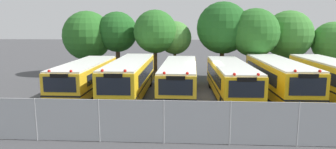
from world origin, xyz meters
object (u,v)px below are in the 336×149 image
(school_bus_2, at_px, (179,78))
(tree_0, at_px, (87,36))
(school_bus_4, at_px, (278,77))
(tree_6, at_px, (290,34))
(tree_1, at_px, (117,32))
(tree_4, at_px, (223,27))
(tree_2, at_px, (156,31))
(tree_7, at_px, (332,42))
(school_bus_3, at_px, (231,79))
(school_bus_0, at_px, (86,77))
(tree_5, at_px, (256,33))
(school_bus_5, at_px, (333,78))
(tree_3, at_px, (176,38))
(school_bus_1, at_px, (130,77))

(school_bus_2, height_order, tree_0, tree_0)
(school_bus_4, bearing_deg, tree_6, -113.54)
(tree_1, distance_m, tree_4, 10.86)
(tree_2, xyz_separation_m, tree_7, (16.93, 0.51, -0.98))
(school_bus_2, bearing_deg, school_bus_3, 175.47)
(tree_0, height_order, tree_7, tree_0)
(tree_2, relative_size, tree_7, 1.21)
(school_bus_2, height_order, school_bus_3, school_bus_3)
(school_bus_2, distance_m, school_bus_4, 7.20)
(school_bus_0, xyz_separation_m, tree_5, (14.03, 6.63, 3.07))
(school_bus_4, bearing_deg, tree_1, -34.01)
(school_bus_5, distance_m, tree_5, 8.55)
(tree_2, bearing_deg, school_bus_3, -51.57)
(school_bus_2, bearing_deg, school_bus_4, -178.36)
(tree_0, height_order, tree_4, tree_4)
(tree_5, bearing_deg, tree_0, 171.63)
(school_bus_0, bearing_deg, tree_3, -127.94)
(tree_1, height_order, tree_7, tree_1)
(school_bus_2, xyz_separation_m, tree_3, (-0.57, 8.33, 2.56))
(school_bus_3, bearing_deg, school_bus_2, -7.16)
(school_bus_5, relative_size, tree_3, 1.96)
(school_bus_1, relative_size, school_bus_4, 1.02)
(tree_3, relative_size, tree_7, 1.01)
(school_bus_0, height_order, tree_3, tree_3)
(school_bus_3, bearing_deg, tree_3, -65.16)
(tree_1, xyz_separation_m, tree_5, (13.63, -2.43, -0.00))
(tree_6, height_order, tree_7, tree_6)
(school_bus_0, bearing_deg, tree_4, -145.58)
(school_bus_5, bearing_deg, tree_1, -29.46)
(school_bus_2, bearing_deg, tree_5, -134.89)
(tree_6, bearing_deg, school_bus_1, -148.25)
(school_bus_1, height_order, school_bus_3, school_bus_1)
(tree_0, distance_m, tree_6, 20.61)
(school_bus_3, distance_m, school_bus_4, 3.51)
(school_bus_4, bearing_deg, tree_0, -28.95)
(school_bus_2, bearing_deg, tree_2, -70.36)
(school_bus_1, xyz_separation_m, tree_7, (18.07, 8.31, 2.11))
(school_bus_1, xyz_separation_m, tree_2, (1.14, 7.80, 3.09))
(tree_0, relative_size, tree_7, 1.20)
(school_bus_3, xyz_separation_m, tree_0, (-13.61, 9.51, 2.64))
(school_bus_0, bearing_deg, tree_1, -92.31)
(school_bus_0, distance_m, school_bus_3, 10.82)
(tree_4, bearing_deg, school_bus_0, -145.79)
(tree_2, xyz_separation_m, tree_4, (6.52, 0.19, 0.41))
(school_bus_1, xyz_separation_m, tree_5, (10.54, 7.04, 2.96))
(tree_2, height_order, tree_5, tree_5)
(school_bus_5, height_order, tree_7, tree_7)
(school_bus_1, bearing_deg, tree_5, -146.44)
(school_bus_4, xyz_separation_m, tree_1, (-13.89, 9.05, 2.96))
(tree_4, bearing_deg, tree_1, 172.12)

